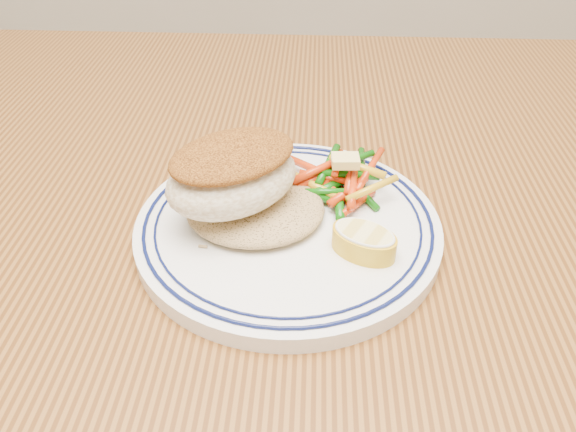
# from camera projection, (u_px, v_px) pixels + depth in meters

# --- Properties ---
(dining_table) EXTENTS (1.50, 0.90, 0.75)m
(dining_table) POSITION_uv_depth(u_px,v_px,m) (295.00, 282.00, 0.58)
(dining_table) COLOR #532E10
(dining_table) RESTS_ON ground
(plate) EXTENTS (0.26, 0.26, 0.02)m
(plate) POSITION_uv_depth(u_px,v_px,m) (288.00, 226.00, 0.48)
(plate) COLOR white
(plate) RESTS_ON dining_table
(rice_pilaf) EXTENTS (0.12, 0.10, 0.02)m
(rice_pilaf) POSITION_uv_depth(u_px,v_px,m) (255.00, 206.00, 0.47)
(rice_pilaf) COLOR #9D7E4E
(rice_pilaf) RESTS_ON plate
(fish_fillet) EXTENTS (0.14, 0.13, 0.06)m
(fish_fillet) POSITION_uv_depth(u_px,v_px,m) (232.00, 173.00, 0.45)
(fish_fillet) COLOR beige
(fish_fillet) RESTS_ON rice_pilaf
(vegetable_pile) EXTENTS (0.10, 0.11, 0.03)m
(vegetable_pile) POSITION_uv_depth(u_px,v_px,m) (339.00, 180.00, 0.50)
(vegetable_pile) COLOR red
(vegetable_pile) RESTS_ON plate
(butter_pat) EXTENTS (0.02, 0.02, 0.01)m
(butter_pat) POSITION_uv_depth(u_px,v_px,m) (345.00, 161.00, 0.49)
(butter_pat) COLOR #F6DB78
(butter_pat) RESTS_ON vegetable_pile
(lemon_wedge) EXTENTS (0.07, 0.07, 0.02)m
(lemon_wedge) POSITION_uv_depth(u_px,v_px,m) (364.00, 240.00, 0.44)
(lemon_wedge) COLOR gold
(lemon_wedge) RESTS_ON plate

